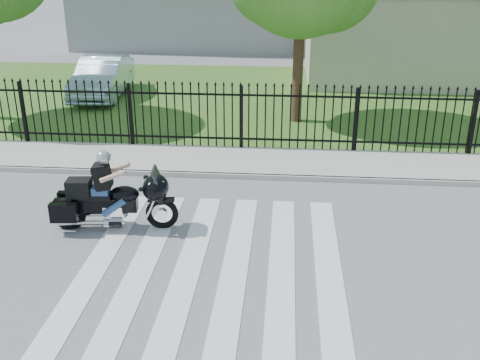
{
  "coord_description": "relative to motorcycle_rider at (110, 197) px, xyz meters",
  "views": [
    {
      "loc": [
        1.2,
        -8.37,
        5.05
      ],
      "look_at": [
        0.35,
        1.48,
        1.0
      ],
      "focal_mm": 42.0,
      "sensor_mm": 36.0,
      "label": 1
    }
  ],
  "objects": [
    {
      "name": "curb",
      "position": [
        2.14,
        2.78,
        -0.61
      ],
      "size": [
        40.0,
        0.12,
        0.12
      ],
      "primitive_type": "cube",
      "color": "#ADAAA3",
      "rests_on": "ground"
    },
    {
      "name": "ground",
      "position": [
        2.14,
        -1.22,
        -0.67
      ],
      "size": [
        120.0,
        120.0,
        0.0
      ],
      "primitive_type": "plane",
      "color": "slate",
      "rests_on": "ground"
    },
    {
      "name": "motorcycle_rider",
      "position": [
        0.0,
        0.0,
        0.0
      ],
      "size": [
        2.48,
        0.9,
        1.64
      ],
      "rotation": [
        0.0,
        0.0,
        0.09
      ],
      "color": "black",
      "rests_on": "ground"
    },
    {
      "name": "grass_strip",
      "position": [
        2.14,
        10.78,
        -0.66
      ],
      "size": [
        40.0,
        12.0,
        0.02
      ],
      "primitive_type": "cube",
      "color": "#32591E",
      "rests_on": "ground"
    },
    {
      "name": "building_low",
      "position": [
        9.14,
        14.78,
        1.08
      ],
      "size": [
        10.0,
        6.0,
        3.5
      ],
      "primitive_type": "cube",
      "color": "beige",
      "rests_on": "ground"
    },
    {
      "name": "parked_car",
      "position": [
        -3.46,
        10.4,
        0.07
      ],
      "size": [
        1.82,
        4.47,
        1.44
      ],
      "primitive_type": "imported",
      "rotation": [
        0.0,
        0.0,
        0.07
      ],
      "color": "#A9C6D4",
      "rests_on": "grass_strip"
    },
    {
      "name": "crosswalk",
      "position": [
        2.14,
        -1.22,
        -0.67
      ],
      "size": [
        5.0,
        5.5,
        0.01
      ],
      "primitive_type": null,
      "color": "silver",
      "rests_on": "ground"
    },
    {
      "name": "sidewalk",
      "position": [
        2.14,
        3.78,
        -0.61
      ],
      "size": [
        40.0,
        2.0,
        0.12
      ],
      "primitive_type": "cube",
      "color": "#ADAAA3",
      "rests_on": "ground"
    },
    {
      "name": "iron_fence",
      "position": [
        2.14,
        4.78,
        0.23
      ],
      "size": [
        26.0,
        0.04,
        1.8
      ],
      "color": "black",
      "rests_on": "ground"
    }
  ]
}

